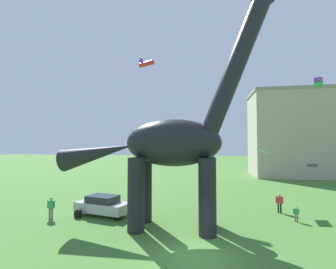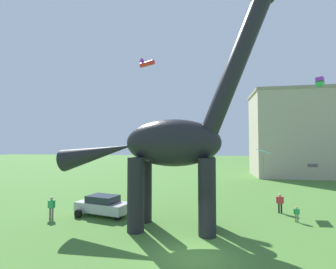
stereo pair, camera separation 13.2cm
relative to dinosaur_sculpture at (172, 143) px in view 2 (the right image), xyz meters
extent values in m
plane|color=#42702D|center=(1.62, -3.91, -5.64)|extent=(240.00, 240.00, 0.00)
cylinder|color=black|center=(2.33, 1.04, -3.30)|extent=(1.09, 1.09, 4.70)
cylinder|color=black|center=(2.33, -1.04, -3.30)|extent=(1.09, 1.09, 4.70)
cylinder|color=black|center=(-2.17, 1.04, -3.30)|extent=(1.09, 1.09, 4.70)
cylinder|color=black|center=(-2.17, -1.04, -3.30)|extent=(1.09, 1.09, 4.70)
ellipsoid|color=black|center=(0.08, 0.00, 0.00)|extent=(6.43, 2.77, 3.16)
cylinder|color=black|center=(4.25, 0.00, 5.07)|extent=(4.62, 1.19, 9.15)
cone|color=black|center=(-5.31, 0.00, -0.72)|extent=(5.65, 1.58, 2.68)
cube|color=#B7B7BC|center=(-5.77, 1.93, -4.97)|extent=(4.50, 2.72, 0.72)
cube|color=#232B35|center=(-5.77, 1.93, -4.35)|extent=(2.57, 2.06, 0.52)
cylinder|color=black|center=(-4.21, 2.82, -5.33)|extent=(0.65, 0.36, 0.62)
cylinder|color=black|center=(-4.21, 1.04, -5.33)|extent=(0.65, 0.36, 0.62)
cylinder|color=black|center=(-7.32, 2.82, -5.33)|extent=(0.65, 0.36, 0.62)
cylinder|color=black|center=(-7.32, 1.04, -5.33)|extent=(0.65, 0.36, 0.62)
cylinder|color=#6B6056|center=(8.54, 2.70, -5.37)|extent=(0.09, 0.09, 0.54)
cylinder|color=#6B6056|center=(8.67, 2.70, -5.37)|extent=(0.09, 0.09, 0.54)
cube|color=green|center=(8.60, 2.70, -4.91)|extent=(0.29, 0.18, 0.39)
sphere|color=tan|center=(8.60, 2.70, -4.63)|extent=(0.17, 0.17, 0.17)
cylinder|color=green|center=(8.43, 2.70, -4.89)|extent=(0.07, 0.07, 0.37)
cylinder|color=green|center=(8.77, 2.70, -4.89)|extent=(0.07, 0.07, 0.37)
cylinder|color=black|center=(8.01, 4.92, -5.26)|extent=(0.13, 0.13, 0.77)
cylinder|color=black|center=(8.20, 4.92, -5.26)|extent=(0.13, 0.13, 0.77)
cube|color=#D1333D|center=(8.10, 4.92, -4.60)|extent=(0.42, 0.26, 0.54)
sphere|color=tan|center=(8.10, 4.92, -4.21)|extent=(0.24, 0.24, 0.24)
cylinder|color=#D1333D|center=(7.87, 4.92, -4.58)|extent=(0.10, 0.10, 0.52)
cylinder|color=#D1333D|center=(8.34, 4.92, -4.58)|extent=(0.10, 0.10, 0.52)
cylinder|color=#6B6056|center=(-9.27, 0.47, -5.24)|extent=(0.13, 0.13, 0.81)
cylinder|color=#6B6056|center=(-9.07, 0.47, -5.24)|extent=(0.13, 0.13, 0.81)
cube|color=green|center=(-9.17, 0.47, -4.55)|extent=(0.44, 0.27, 0.57)
sphere|color=tan|center=(-9.17, 0.47, -4.14)|extent=(0.25, 0.25, 0.25)
cylinder|color=green|center=(-9.42, 0.47, -4.53)|extent=(0.11, 0.11, 0.54)
cylinder|color=green|center=(-8.92, 0.47, -4.53)|extent=(0.11, 0.11, 0.54)
cube|color=#19B2B7|center=(7.27, 6.81, -0.69)|extent=(1.50, 1.84, 0.40)
cylinder|color=black|center=(7.27, 6.81, -1.75)|extent=(0.01, 0.01, 1.63)
cylinder|color=red|center=(-4.77, 11.59, 9.61)|extent=(2.04, 1.43, 0.56)
cone|color=purple|center=(-5.28, 10.62, 9.61)|extent=(0.72, 0.76, 0.59)
cube|color=purple|center=(17.62, 19.84, 8.86)|extent=(1.20, 1.20, 0.68)
cube|color=green|center=(17.62, 19.84, 8.33)|extent=(1.20, 1.20, 0.68)
cube|color=black|center=(9.62, 2.38, -1.58)|extent=(0.75, 0.67, 0.21)
cylinder|color=orange|center=(9.62, 2.38, -1.98)|extent=(0.01, 0.01, 0.62)
cube|color=#B7A893|center=(19.39, 29.99, 1.68)|extent=(17.85, 9.21, 14.66)
cube|color=gray|center=(19.39, 29.99, 9.26)|extent=(18.21, 9.39, 0.50)
camera|label=1|loc=(2.33, -16.03, -0.18)|focal=25.76mm
camera|label=2|loc=(2.46, -16.01, -0.18)|focal=25.76mm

